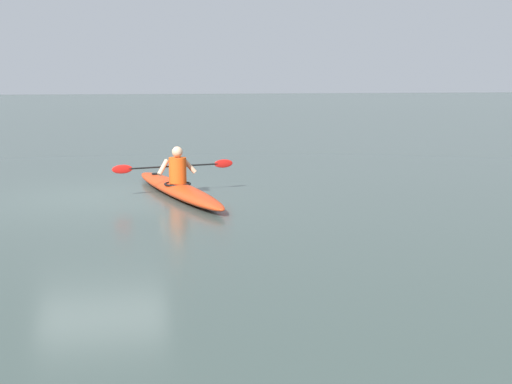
{
  "coord_description": "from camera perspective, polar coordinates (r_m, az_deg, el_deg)",
  "views": [
    {
      "loc": [
        -0.6,
        13.48,
        2.31
      ],
      "look_at": [
        -2.35,
        4.04,
        0.7
      ],
      "focal_mm": 48.56,
      "sensor_mm": 36.0,
      "label": 1
    }
  ],
  "objects": [
    {
      "name": "ground_plane",
      "position": [
        13.69,
        -12.85,
        -0.45
      ],
      "size": [
        160.0,
        160.0,
        0.0
      ],
      "primitive_type": "plane",
      "color": "#384742"
    },
    {
      "name": "kayak",
      "position": [
        13.68,
        -6.52,
        0.26
      ],
      "size": [
        1.74,
        4.84,
        0.25
      ],
      "color": "red",
      "rests_on": "ground"
    },
    {
      "name": "kayaker",
      "position": [
        13.59,
        -6.51,
        2.01
      ],
      "size": [
        2.42,
        0.68,
        0.72
      ],
      "color": "#E04C14",
      "rests_on": "kayak"
    }
  ]
}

